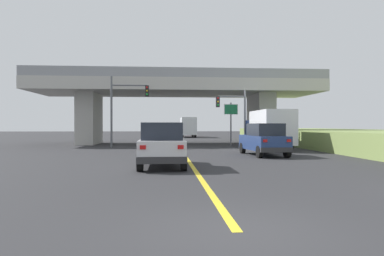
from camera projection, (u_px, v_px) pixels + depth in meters
The scene contains 10 objects.
ground at pixel (177, 144), 37.17m from camera, with size 160.00×160.00×0.00m, color #2B2B2D.
overpass_bridge at pixel (177, 95), 37.14m from camera, with size 28.75×8.95×7.26m.
lane_divider_stripe at pixel (187, 159), 20.18m from camera, with size 0.20×27.88×0.01m, color yellow.
suv_lead at pixel (162, 145), 16.29m from camera, with size 2.06×4.52×2.02m.
suv_crossing at pixel (264, 139), 22.45m from camera, with size 2.19×4.85×2.02m.
box_truck at pixel (269, 129), 28.31m from camera, with size 2.33×7.05×3.06m.
traffic_signal_nearside at pixel (235, 110), 31.52m from camera, with size 2.68×0.36×5.07m.
traffic_signal_farside at pixel (124, 103), 30.87m from camera, with size 3.31×0.36×6.17m.
highway_sign at pixel (231, 115), 34.16m from camera, with size 1.32×0.17×4.10m.
semi_truck_distant at pixel (188, 127), 57.62m from camera, with size 2.33×7.36×3.17m.
Camera 1 is at (-1.29, -6.19, 1.89)m, focal length 33.34 mm.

